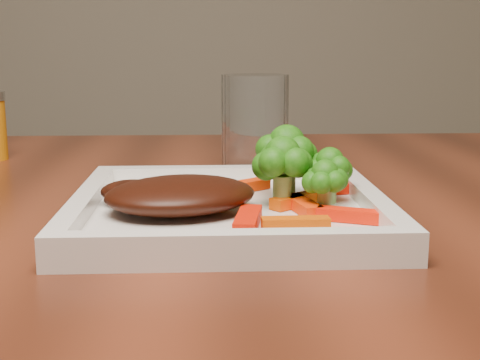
{
  "coord_description": "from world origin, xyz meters",
  "views": [
    {
      "loc": [
        0.48,
        -0.64,
        0.9
      ],
      "look_at": [
        0.51,
        -0.07,
        0.79
      ],
      "focal_mm": 50.0,
      "sensor_mm": 36.0,
      "label": 1
    }
  ],
  "objects": [
    {
      "name": "broccoli_2",
      "position": [
        0.58,
        -0.09,
        0.79
      ],
      "size": [
        0.06,
        0.06,
        0.06
      ],
      "primitive_type": null,
      "rotation": [
        0.0,
        0.0,
        -0.4
      ],
      "color": "#147A14",
      "rests_on": "plate"
    },
    {
      "name": "broccoli_3",
      "position": [
        0.55,
        -0.07,
        0.79
      ],
      "size": [
        0.06,
        0.06,
        0.06
      ],
      "primitive_type": null,
      "rotation": [
        0.0,
        0.0,
        0.09
      ],
      "color": "#225C0F",
      "rests_on": "plate"
    },
    {
      "name": "plate",
      "position": [
        0.5,
        -0.07,
        0.76
      ],
      "size": [
        0.27,
        0.27,
        0.01
      ],
      "primitive_type": "cube",
      "color": "white",
      "rests_on": "dining_table"
    },
    {
      "name": "carrot_3",
      "position": [
        0.6,
        -0.01,
        0.77
      ],
      "size": [
        0.06,
        0.03,
        0.01
      ],
      "primitive_type": "cube",
      "rotation": [
        0.0,
        0.0,
        0.22
      ],
      "color": "red",
      "rests_on": "plate"
    },
    {
      "name": "carrot_2",
      "position": [
        0.51,
        -0.13,
        0.77
      ],
      "size": [
        0.03,
        0.07,
        0.01
      ],
      "primitive_type": "cube",
      "rotation": [
        0.0,
        0.0,
        1.41
      ],
      "color": "red",
      "rests_on": "plate"
    },
    {
      "name": "carrot_1",
      "position": [
        0.6,
        -0.12,
        0.77
      ],
      "size": [
        0.06,
        0.03,
        0.01
      ],
      "primitive_type": "cube",
      "rotation": [
        0.0,
        0.0,
        -0.39
      ],
      "color": "#F61C04",
      "rests_on": "plate"
    },
    {
      "name": "broccoli_1",
      "position": [
        0.59,
        -0.05,
        0.79
      ],
      "size": [
        0.05,
        0.05,
        0.06
      ],
      "primitive_type": null,
      "rotation": [
        0.0,
        0.0,
        -0.12
      ],
      "color": "#266811",
      "rests_on": "plate"
    },
    {
      "name": "broccoli_0",
      "position": [
        0.55,
        -0.03,
        0.8
      ],
      "size": [
        0.08,
        0.08,
        0.07
      ],
      "primitive_type": null,
      "rotation": [
        0.0,
        0.0,
        -0.22
      ],
      "color": "#2A7814",
      "rests_on": "plate"
    },
    {
      "name": "carrot_0",
      "position": [
        0.55,
        -0.14,
        0.77
      ],
      "size": [
        0.05,
        0.02,
        0.01
      ],
      "primitive_type": "cube",
      "rotation": [
        0.0,
        0.0,
        0.02
      ],
      "color": "#CD4A03",
      "rests_on": "plate"
    },
    {
      "name": "carrot_4",
      "position": [
        0.51,
        -0.0,
        0.77
      ],
      "size": [
        0.05,
        0.05,
        0.01
      ],
      "primitive_type": "cube",
      "rotation": [
        0.0,
        0.0,
        0.64
      ],
      "color": "red",
      "rests_on": "plate"
    },
    {
      "name": "carrot_5",
      "position": [
        0.56,
        -0.08,
        0.77
      ],
      "size": [
        0.03,
        0.06,
        0.01
      ],
      "primitive_type": "cube",
      "rotation": [
        0.0,
        0.0,
        -1.34
      ],
      "color": "#F63404",
      "rests_on": "plate"
    },
    {
      "name": "carrot_6",
      "position": [
        0.56,
        -0.06,
        0.77
      ],
      "size": [
        0.05,
        0.04,
        0.01
      ],
      "primitive_type": "cube",
      "rotation": [
        0.0,
        0.0,
        0.69
      ],
      "color": "#E34A03",
      "rests_on": "plate"
    },
    {
      "name": "drinking_glass",
      "position": [
        0.53,
        0.12,
        0.81
      ],
      "size": [
        0.09,
        0.09,
        0.12
      ],
      "primitive_type": "cylinder",
      "rotation": [
        0.0,
        0.0,
        0.24
      ],
      "color": "white",
      "rests_on": "dining_table"
    },
    {
      "name": "steak",
      "position": [
        0.46,
        -0.08,
        0.78
      ],
      "size": [
        0.16,
        0.14,
        0.03
      ],
      "primitive_type": "ellipsoid",
      "rotation": [
        0.0,
        0.0,
        0.3
      ],
      "color": "#371108",
      "rests_on": "plate"
    }
  ]
}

